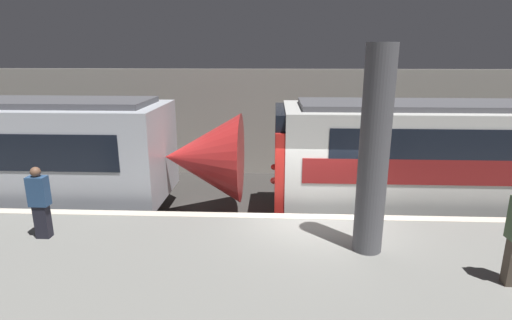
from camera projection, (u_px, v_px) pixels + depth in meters
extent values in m
plane|color=#33302D|center=(313.00, 252.00, 9.87)|extent=(120.00, 120.00, 0.00)
cube|color=slate|center=(327.00, 296.00, 7.24)|extent=(40.00, 5.16, 1.01)
cube|color=beige|center=(315.00, 217.00, 9.45)|extent=(40.00, 0.30, 0.01)
cube|color=#9E998E|center=(299.00, 123.00, 15.76)|extent=(50.00, 0.15, 4.17)
cylinder|color=#56565B|center=(374.00, 153.00, 7.39)|extent=(0.56, 0.56, 3.94)
cone|color=red|center=(203.00, 157.00, 11.46)|extent=(2.20, 2.55, 2.55)
sphere|color=#F2EFCC|center=(236.00, 171.00, 11.52)|extent=(0.20, 0.20, 0.20)
cube|color=red|center=(279.00, 161.00, 11.38)|extent=(0.25, 2.90, 2.15)
cube|color=black|center=(280.00, 124.00, 11.10)|extent=(0.25, 2.60, 0.86)
sphere|color=#EA4C42|center=(274.00, 181.00, 10.85)|extent=(0.18, 0.18, 0.18)
sphere|color=#EA4C42|center=(274.00, 167.00, 12.13)|extent=(0.18, 0.18, 0.18)
cube|color=black|center=(43.00, 221.00, 8.33)|extent=(0.28, 0.20, 0.72)
cube|color=navy|center=(38.00, 191.00, 8.16)|extent=(0.38, 0.24, 0.62)
sphere|color=brown|center=(35.00, 172.00, 8.05)|extent=(0.20, 0.20, 0.20)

